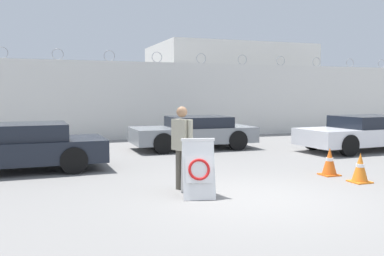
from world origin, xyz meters
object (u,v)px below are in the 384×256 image
(security_guard, at_px, (182,144))
(traffic_cone_near, at_px, (330,162))
(parked_car_rear_sedan, at_px, (194,132))
(parked_car_far_side, at_px, (364,133))
(barricade_sign, at_px, (198,168))
(traffic_cone_mid, at_px, (360,168))
(parked_car_front_coupe, at_px, (15,147))

(security_guard, xyz_separation_m, traffic_cone_near, (3.85, 0.26, -0.62))
(parked_car_rear_sedan, bearing_deg, parked_car_far_side, 156.16)
(traffic_cone_near, bearing_deg, barricade_sign, -166.23)
(traffic_cone_mid, relative_size, parked_car_far_side, 0.14)
(traffic_cone_near, bearing_deg, traffic_cone_mid, -82.81)
(parked_car_rear_sedan, relative_size, parked_car_far_side, 0.91)
(security_guard, bearing_deg, traffic_cone_mid, -120.04)
(security_guard, bearing_deg, barricade_sign, 167.89)
(barricade_sign, distance_m, security_guard, 0.78)
(security_guard, relative_size, traffic_cone_mid, 2.60)
(parked_car_rear_sedan, distance_m, parked_car_far_side, 5.90)
(traffic_cone_near, bearing_deg, security_guard, -176.20)
(parked_car_front_coupe, bearing_deg, traffic_cone_near, 155.39)
(parked_car_rear_sedan, height_order, parked_car_far_side, parked_car_far_side)
(security_guard, height_order, parked_car_far_side, security_guard)
(parked_car_front_coupe, xyz_separation_m, parked_car_rear_sedan, (5.80, 2.60, -0.02))
(traffic_cone_near, distance_m, parked_car_far_side, 5.19)
(security_guard, relative_size, parked_car_front_coupe, 0.38)
(traffic_cone_mid, relative_size, parked_car_rear_sedan, 0.15)
(barricade_sign, relative_size, traffic_cone_mid, 1.70)
(parked_car_front_coupe, bearing_deg, parked_car_rear_sedan, -156.80)
(security_guard, distance_m, parked_car_front_coupe, 4.78)
(traffic_cone_near, height_order, parked_car_rear_sedan, parked_car_rear_sedan)
(barricade_sign, distance_m, traffic_cone_near, 3.87)
(traffic_cone_near, bearing_deg, parked_car_far_side, 39.74)
(traffic_cone_near, distance_m, traffic_cone_mid, 0.92)
(barricade_sign, xyz_separation_m, parked_car_rear_sedan, (2.36, 6.67, 0.04))
(security_guard, xyz_separation_m, parked_car_rear_sedan, (2.46, 6.01, -0.36))
(security_guard, bearing_deg, parked_car_front_coupe, 23.83)
(security_guard, distance_m, parked_car_rear_sedan, 6.50)
(security_guard, height_order, traffic_cone_mid, security_guard)
(traffic_cone_near, relative_size, parked_car_rear_sedan, 0.16)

